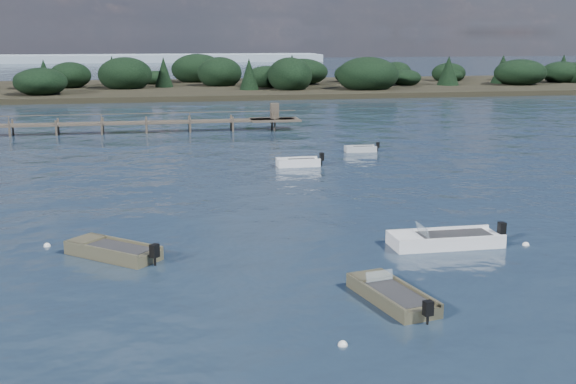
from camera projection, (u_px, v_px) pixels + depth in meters
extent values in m
plane|color=#152333|center=(224.00, 117.00, 84.92)|extent=(400.00, 400.00, 0.00)
cube|color=brown|center=(392.00, 299.00, 26.68)|extent=(2.46, 4.51, 0.65)
cube|color=brown|center=(370.00, 276.00, 28.06)|extent=(1.61, 1.31, 0.13)
cube|color=#29292C|center=(397.00, 294.00, 26.31)|extent=(1.86, 3.11, 0.11)
cube|color=brown|center=(375.00, 292.00, 26.32)|extent=(1.02, 4.20, 0.13)
cube|color=brown|center=(409.00, 287.00, 26.88)|extent=(1.02, 4.20, 0.13)
cube|color=black|center=(428.00, 308.00, 24.47)|extent=(0.36, 0.32, 0.51)
cylinder|color=black|center=(428.00, 320.00, 24.57)|extent=(0.11, 0.11, 0.51)
cube|color=silver|center=(379.00, 276.00, 27.40)|extent=(1.14, 0.39, 0.39)
cube|color=brown|center=(113.00, 254.00, 32.00)|extent=(4.40, 4.17, 0.73)
cube|color=brown|center=(86.00, 240.00, 32.75)|extent=(1.79, 1.83, 0.15)
cube|color=#29292C|center=(119.00, 248.00, 31.75)|extent=(3.12, 2.98, 0.13)
cube|color=brown|center=(100.00, 250.00, 31.26)|extent=(3.37, 3.01, 0.15)
cube|color=brown|center=(125.00, 241.00, 32.56)|extent=(3.37, 3.01, 0.15)
cube|color=black|center=(155.00, 251.00, 30.66)|extent=(0.46, 0.46, 0.58)
cylinder|color=black|center=(155.00, 262.00, 30.77)|extent=(0.15, 0.15, 0.58)
cube|color=white|center=(445.00, 243.00, 33.69)|extent=(5.19, 1.96, 0.76)
cube|color=white|center=(405.00, 236.00, 33.24)|extent=(1.25, 1.75, 0.15)
cube|color=#29292C|center=(454.00, 235.00, 33.69)|extent=(3.53, 1.57, 0.13)
cube|color=white|center=(453.00, 239.00, 32.73)|extent=(5.18, 0.15, 0.15)
cube|color=white|center=(438.00, 229.00, 34.47)|extent=(5.18, 0.15, 0.15)
cube|color=black|center=(502.00, 228.00, 34.09)|extent=(0.30, 0.37, 0.59)
cylinder|color=black|center=(501.00, 239.00, 34.20)|extent=(0.11, 0.11, 0.59)
cube|color=silver|center=(422.00, 230.00, 33.33)|extent=(0.17, 1.40, 0.45)
cube|color=#ACB2B3|center=(360.00, 151.00, 60.22)|extent=(2.63, 1.15, 0.60)
cube|color=#ACB2B3|center=(349.00, 147.00, 60.01)|extent=(0.66, 0.96, 0.12)
cube|color=#29292C|center=(363.00, 147.00, 60.18)|extent=(1.79, 0.91, 0.10)
cube|color=#ACB2B3|center=(362.00, 147.00, 59.69)|extent=(2.58, 0.23, 0.12)
cube|color=#ACB2B3|center=(359.00, 146.00, 60.59)|extent=(2.58, 0.23, 0.12)
cube|color=black|center=(378.00, 145.00, 60.32)|extent=(0.25, 0.30, 0.47)
cylinder|color=black|center=(378.00, 150.00, 60.41)|extent=(0.09, 0.09, 0.47)
cube|color=white|center=(298.00, 165.00, 53.72)|extent=(3.17, 1.29, 0.74)
cube|color=white|center=(282.00, 160.00, 53.40)|extent=(0.77, 1.14, 0.15)
cube|color=#29292C|center=(301.00, 160.00, 53.69)|extent=(2.16, 1.03, 0.13)
cube|color=white|center=(300.00, 160.00, 53.08)|extent=(3.16, 0.15, 0.15)
cube|color=white|center=(297.00, 158.00, 54.17)|extent=(3.16, 0.15, 0.15)
cube|color=black|center=(322.00, 157.00, 53.94)|extent=(0.30, 0.36, 0.58)
cylinder|color=black|center=(322.00, 163.00, 54.05)|extent=(0.11, 0.11, 0.58)
sphere|color=white|center=(343.00, 345.00, 22.94)|extent=(0.32, 0.32, 0.32)
sphere|color=white|center=(526.00, 245.00, 33.75)|extent=(0.32, 0.32, 0.32)
sphere|color=white|center=(47.00, 246.00, 33.58)|extent=(0.32, 0.32, 0.32)
cube|color=brown|center=(275.00, 120.00, 73.91)|extent=(5.00, 3.20, 0.18)
cube|color=brown|center=(275.00, 111.00, 73.72)|extent=(0.80, 0.80, 1.60)
cylinder|color=brown|center=(10.00, 133.00, 68.58)|extent=(0.20, 0.20, 2.20)
cylinder|color=brown|center=(13.00, 131.00, 70.22)|extent=(0.20, 0.20, 2.20)
cylinder|color=brown|center=(56.00, 132.00, 69.35)|extent=(0.20, 0.20, 2.20)
cylinder|color=brown|center=(59.00, 130.00, 70.99)|extent=(0.20, 0.20, 2.20)
cylinder|color=brown|center=(102.00, 131.00, 70.12)|extent=(0.20, 0.20, 2.20)
cylinder|color=brown|center=(103.00, 128.00, 71.76)|extent=(0.20, 0.20, 2.20)
cylinder|color=brown|center=(147.00, 130.00, 70.89)|extent=(0.20, 0.20, 2.20)
cylinder|color=brown|center=(147.00, 127.00, 72.53)|extent=(0.20, 0.20, 2.20)
cylinder|color=brown|center=(190.00, 129.00, 71.66)|extent=(0.20, 0.20, 2.20)
cylinder|color=brown|center=(189.00, 126.00, 73.30)|extent=(0.20, 0.20, 2.20)
cylinder|color=brown|center=(233.00, 128.00, 72.43)|extent=(0.20, 0.20, 2.20)
cylinder|color=brown|center=(231.00, 125.00, 74.07)|extent=(0.20, 0.20, 2.20)
cylinder|color=brown|center=(275.00, 127.00, 73.20)|extent=(0.20, 0.20, 2.20)
cylinder|color=brown|center=(272.00, 125.00, 74.84)|extent=(0.20, 0.20, 2.20)
cube|color=black|center=(342.00, 89.00, 127.81)|extent=(190.00, 40.00, 1.60)
ellipsoid|color=black|center=(343.00, 73.00, 127.21)|extent=(180.50, 36.00, 4.40)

